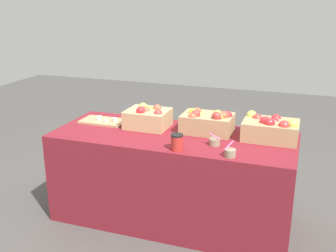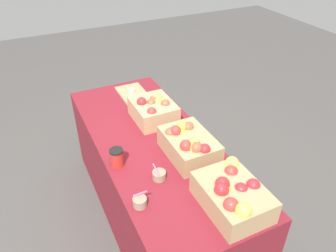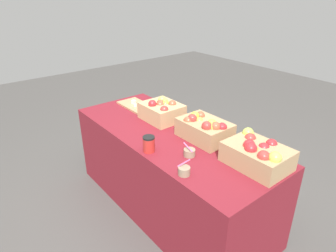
{
  "view_description": "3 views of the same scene",
  "coord_description": "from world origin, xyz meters",
  "px_view_note": "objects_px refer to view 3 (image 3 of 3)",
  "views": [
    {
      "loc": [
        0.96,
        -2.84,
        1.79
      ],
      "look_at": [
        -0.04,
        0.01,
        0.8
      ],
      "focal_mm": 43.2,
      "sensor_mm": 36.0,
      "label": 1
    },
    {
      "loc": [
        1.7,
        -0.7,
        2.11
      ],
      "look_at": [
        0.18,
        0.03,
        0.97
      ],
      "focal_mm": 35.16,
      "sensor_mm": 36.0,
      "label": 2
    },
    {
      "loc": [
        1.68,
        -1.37,
        1.83
      ],
      "look_at": [
        0.03,
        -0.04,
        0.83
      ],
      "focal_mm": 31.83,
      "sensor_mm": 36.0,
      "label": 3
    }
  ],
  "objects_px": {
    "sample_bowl_mid": "(189,152)",
    "coffee_cup": "(149,144)",
    "cutting_board_front": "(136,105)",
    "apple_crate_left": "(257,154)",
    "apple_crate_right": "(162,110)",
    "apple_crate_middle": "(204,128)",
    "sample_bowl_near": "(184,171)"
  },
  "relations": [
    {
      "from": "apple_crate_right",
      "to": "sample_bowl_mid",
      "type": "bearing_deg",
      "value": -20.85
    },
    {
      "from": "apple_crate_left",
      "to": "apple_crate_right",
      "type": "xyz_separation_m",
      "value": [
        -0.99,
        -0.03,
        0.0
      ]
    },
    {
      "from": "apple_crate_left",
      "to": "apple_crate_middle",
      "type": "distance_m",
      "value": 0.49
    },
    {
      "from": "apple_crate_right",
      "to": "sample_bowl_near",
      "type": "xyz_separation_m",
      "value": [
        0.77,
        -0.42,
        -0.06
      ]
    },
    {
      "from": "apple_crate_right",
      "to": "coffee_cup",
      "type": "distance_m",
      "value": 0.58
    },
    {
      "from": "apple_crate_right",
      "to": "coffee_cup",
      "type": "bearing_deg",
      "value": -47.04
    },
    {
      "from": "sample_bowl_mid",
      "to": "coffee_cup",
      "type": "xyz_separation_m",
      "value": [
        -0.23,
        -0.19,
        0.03
      ]
    },
    {
      "from": "apple_crate_left",
      "to": "sample_bowl_near",
      "type": "xyz_separation_m",
      "value": [
        -0.22,
        -0.45,
        -0.06
      ]
    },
    {
      "from": "apple_crate_left",
      "to": "apple_crate_right",
      "type": "distance_m",
      "value": 0.99
    },
    {
      "from": "apple_crate_left",
      "to": "coffee_cup",
      "type": "bearing_deg",
      "value": -143.04
    },
    {
      "from": "apple_crate_left",
      "to": "cutting_board_front",
      "type": "relative_size",
      "value": 1.06
    },
    {
      "from": "apple_crate_left",
      "to": "sample_bowl_mid",
      "type": "relative_size",
      "value": 4.07
    },
    {
      "from": "coffee_cup",
      "to": "cutting_board_front",
      "type": "bearing_deg",
      "value": 152.7
    },
    {
      "from": "apple_crate_middle",
      "to": "sample_bowl_mid",
      "type": "bearing_deg",
      "value": -65.78
    },
    {
      "from": "apple_crate_left",
      "to": "apple_crate_middle",
      "type": "relative_size",
      "value": 1.03
    },
    {
      "from": "cutting_board_front",
      "to": "apple_crate_middle",
      "type": "bearing_deg",
      "value": 2.28
    },
    {
      "from": "cutting_board_front",
      "to": "sample_bowl_mid",
      "type": "relative_size",
      "value": 3.86
    },
    {
      "from": "sample_bowl_mid",
      "to": "coffee_cup",
      "type": "height_order",
      "value": "coffee_cup"
    },
    {
      "from": "apple_crate_middle",
      "to": "apple_crate_right",
      "type": "relative_size",
      "value": 1.16
    },
    {
      "from": "cutting_board_front",
      "to": "apple_crate_left",
      "type": "bearing_deg",
      "value": 1.49
    },
    {
      "from": "apple_crate_middle",
      "to": "sample_bowl_near",
      "type": "xyz_separation_m",
      "value": [
        0.27,
        -0.45,
        -0.06
      ]
    },
    {
      "from": "coffee_cup",
      "to": "sample_bowl_mid",
      "type": "bearing_deg",
      "value": 39.05
    },
    {
      "from": "apple_crate_left",
      "to": "cutting_board_front",
      "type": "bearing_deg",
      "value": -178.51
    },
    {
      "from": "apple_crate_right",
      "to": "sample_bowl_mid",
      "type": "height_order",
      "value": "apple_crate_right"
    },
    {
      "from": "cutting_board_front",
      "to": "sample_bowl_near",
      "type": "distance_m",
      "value": 1.25
    },
    {
      "from": "cutting_board_front",
      "to": "apple_crate_right",
      "type": "bearing_deg",
      "value": 1.25
    },
    {
      "from": "apple_crate_middle",
      "to": "sample_bowl_mid",
      "type": "height_order",
      "value": "apple_crate_middle"
    },
    {
      "from": "coffee_cup",
      "to": "apple_crate_right",
      "type": "bearing_deg",
      "value": 132.96
    },
    {
      "from": "apple_crate_left",
      "to": "coffee_cup",
      "type": "height_order",
      "value": "apple_crate_left"
    },
    {
      "from": "apple_crate_left",
      "to": "apple_crate_right",
      "type": "relative_size",
      "value": 1.19
    },
    {
      "from": "apple_crate_right",
      "to": "coffee_cup",
      "type": "relative_size",
      "value": 2.91
    },
    {
      "from": "apple_crate_middle",
      "to": "cutting_board_front",
      "type": "bearing_deg",
      "value": -177.72
    }
  ]
}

